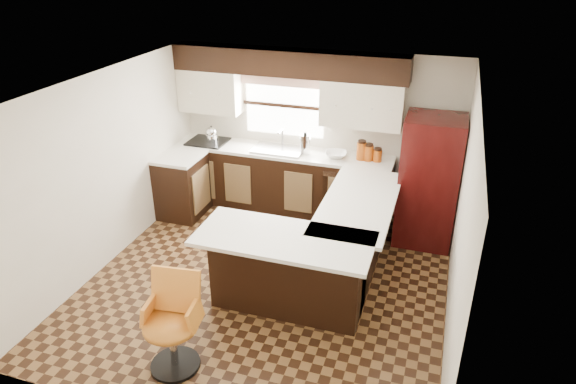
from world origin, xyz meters
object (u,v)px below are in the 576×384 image
(refrigerator, at_px, (429,181))
(bar_chair, at_px, (171,326))
(peninsula_return, at_px, (288,272))
(peninsula_long, at_px, (353,236))

(refrigerator, bearing_deg, bar_chair, -123.21)
(refrigerator, height_order, bar_chair, refrigerator)
(peninsula_return, xyz_separation_m, bar_chair, (-0.76, -1.24, 0.04))
(refrigerator, distance_m, bar_chair, 3.84)
(peninsula_long, height_order, refrigerator, refrigerator)
(peninsula_long, distance_m, peninsula_return, 1.11)
(peninsula_long, bearing_deg, peninsula_return, -118.30)
(peninsula_long, relative_size, refrigerator, 1.11)
(refrigerator, xyz_separation_m, bar_chair, (-2.09, -3.19, -0.39))
(peninsula_long, relative_size, peninsula_return, 1.18)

